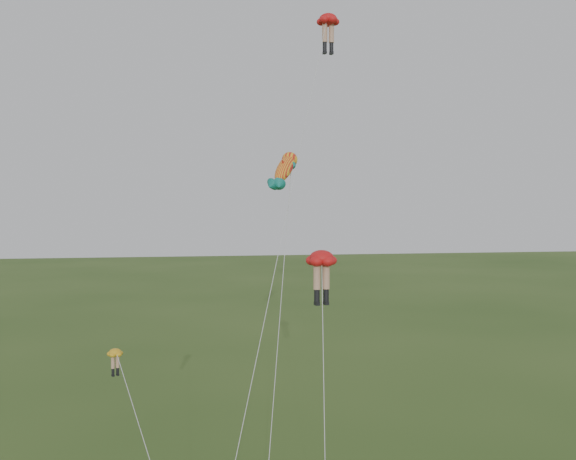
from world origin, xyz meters
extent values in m
ellipsoid|color=red|center=(5.68, 11.91, 24.81)|extent=(1.56, 1.56, 0.69)
cylinder|color=tan|center=(5.47, 11.88, 24.00)|extent=(0.31, 0.31, 1.05)
cylinder|color=black|center=(5.47, 11.88, 23.22)|extent=(0.24, 0.24, 0.52)
cube|color=black|center=(5.47, 11.88, 22.88)|extent=(0.21, 0.33, 0.15)
cylinder|color=tan|center=(5.89, 11.94, 24.00)|extent=(0.31, 0.31, 1.05)
cylinder|color=black|center=(5.89, 11.94, 23.22)|extent=(0.24, 0.24, 0.52)
cube|color=black|center=(5.89, 11.94, 22.88)|extent=(0.21, 0.33, 0.15)
cylinder|color=silver|center=(1.99, 5.51, 12.68)|extent=(7.42, 12.83, 24.94)
ellipsoid|color=red|center=(3.12, 1.93, 11.74)|extent=(1.59, 1.59, 0.69)
cylinder|color=tan|center=(2.91, 1.89, 10.92)|extent=(0.31, 0.31, 1.06)
cylinder|color=black|center=(2.91, 1.89, 10.13)|extent=(0.24, 0.24, 0.53)
cube|color=black|center=(2.91, 1.89, 9.78)|extent=(0.22, 0.33, 0.15)
cylinder|color=tan|center=(3.33, 1.96, 10.92)|extent=(0.31, 0.31, 1.06)
cylinder|color=black|center=(3.33, 1.96, 10.13)|extent=(0.24, 0.24, 0.53)
cube|color=black|center=(3.33, 1.96, 9.78)|extent=(0.22, 0.33, 0.15)
cylinder|color=silver|center=(2.69, -0.52, 6.15)|extent=(0.88, 4.93, 11.87)
ellipsoid|color=gold|center=(-5.94, 5.90, 7.07)|extent=(1.04, 1.04, 0.38)
cylinder|color=tan|center=(-6.04, 5.85, 6.62)|extent=(0.17, 0.17, 0.58)
cylinder|color=black|center=(-6.04, 5.85, 6.19)|extent=(0.13, 0.13, 0.29)
cube|color=black|center=(-6.04, 5.85, 6.00)|extent=(0.17, 0.19, 0.08)
cylinder|color=tan|center=(-5.84, 5.96, 6.62)|extent=(0.17, 0.17, 0.58)
cylinder|color=black|center=(-5.84, 5.96, 6.19)|extent=(0.13, 0.13, 0.29)
cube|color=black|center=(-5.84, 5.96, 6.00)|extent=(0.17, 0.19, 0.08)
cylinder|color=silver|center=(-4.27, 1.87, 3.74)|extent=(3.39, 8.10, 7.06)
ellipsoid|color=yellow|center=(2.62, 8.70, 15.98)|extent=(2.15, 2.95, 2.26)
sphere|color=yellow|center=(2.62, 8.70, 15.98)|extent=(1.38, 1.52, 1.24)
cone|color=#12766C|center=(2.62, 8.70, 15.98)|extent=(1.15, 1.32, 1.22)
cone|color=#12766C|center=(2.62, 8.70, 15.98)|extent=(1.15, 1.32, 1.22)
cone|color=#12766C|center=(2.62, 8.70, 15.98)|extent=(0.65, 0.75, 0.68)
cone|color=#12766C|center=(2.62, 8.70, 15.98)|extent=(0.65, 0.75, 0.68)
cone|color=red|center=(2.62, 8.70, 15.98)|extent=(0.69, 0.77, 0.66)
cylinder|color=silver|center=(1.39, 4.01, 8.10)|extent=(2.49, 9.42, 15.78)
camera|label=1|loc=(-2.80, -24.92, 14.04)|focal=40.00mm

